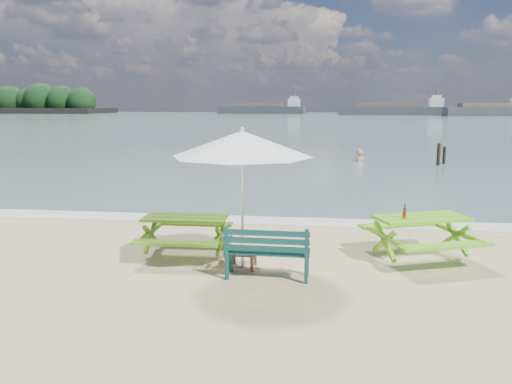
# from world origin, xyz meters

# --- Properties ---
(sea) EXTENTS (300.00, 300.00, 0.00)m
(sea) POSITION_xyz_m (0.00, 85.00, 0.00)
(sea) COLOR slate
(sea) RESTS_ON ground
(foam_strip) EXTENTS (22.00, 0.90, 0.01)m
(foam_strip) POSITION_xyz_m (0.00, 4.60, 0.01)
(foam_strip) COLOR silver
(foam_strip) RESTS_ON ground
(picnic_table_left) EXTENTS (1.57, 1.74, 0.74)m
(picnic_table_left) POSITION_xyz_m (-1.76, 1.66, 0.36)
(picnic_table_left) COLOR #609A17
(picnic_table_left) RESTS_ON ground
(picnic_table_right) EXTENTS (2.21, 2.32, 0.80)m
(picnic_table_right) POSITION_xyz_m (2.61, 1.97, 0.38)
(picnic_table_right) COLOR #68BC1C
(picnic_table_right) RESTS_ON ground
(park_bench) EXTENTS (1.40, 0.50, 0.85)m
(park_bench) POSITION_xyz_m (-0.09, 0.59, 0.26)
(park_bench) COLOR #0E3B37
(park_bench) RESTS_ON ground
(side_table) EXTENTS (0.49, 0.49, 0.31)m
(side_table) POSITION_xyz_m (-0.57, 1.03, 0.16)
(side_table) COLOR brown
(side_table) RESTS_ON ground
(patio_umbrella) EXTENTS (2.47, 2.47, 2.39)m
(patio_umbrella) POSITION_xyz_m (-0.57, 1.03, 2.17)
(patio_umbrella) COLOR silver
(patio_umbrella) RESTS_ON ground
(beer_bottle) EXTENTS (0.07, 0.07, 0.26)m
(beer_bottle) POSITION_xyz_m (2.26, 1.78, 0.88)
(beer_bottle) COLOR #8C4F14
(beer_bottle) RESTS_ON picnic_table_right
(swimmer) EXTENTS (0.68, 0.48, 1.75)m
(swimmer) POSITION_xyz_m (2.68, 17.80, -0.25)
(swimmer) COLOR tan
(swimmer) RESTS_ON ground
(mooring_pilings) EXTENTS (0.56, 0.76, 1.23)m
(mooring_pilings) POSITION_xyz_m (6.41, 17.06, 0.38)
(mooring_pilings) COLOR black
(mooring_pilings) RESTS_ON ground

